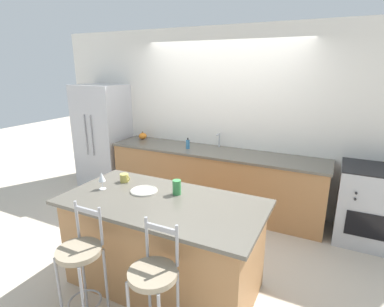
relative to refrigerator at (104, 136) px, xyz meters
The scene contains 15 objects.
ground_plane 2.35m from the refrigerator, ahead, with size 18.00×18.00×0.00m, color beige.
wall_back 2.20m from the refrigerator, ahead, with size 6.00×0.07×2.70m.
back_counter 2.18m from the refrigerator, ahead, with size 3.29×0.71×0.92m.
sink_faucet 2.15m from the refrigerator, ahead, with size 0.02×0.13×0.22m.
kitchen_island 3.01m from the refrigerator, 37.68° to the right, with size 1.93×0.98×0.92m.
refrigerator is the anchor object (origin of this frame).
oven_range 4.28m from the refrigerator, ahead, with size 0.79×0.69×0.97m.
bar_stool_near 3.24m from the refrigerator, 51.39° to the right, with size 0.36×0.36×1.07m.
bar_stool_far 3.68m from the refrigerator, 42.72° to the right, with size 0.36×0.36×1.07m.
dinner_plate 2.70m from the refrigerator, 39.49° to the right, with size 0.27×0.27×0.02m.
wine_glass 2.50m from the refrigerator, 47.99° to the right, with size 0.07×0.07×0.18m.
coffee_mug 2.36m from the refrigerator, 42.44° to the right, with size 0.12×0.09×0.09m.
tumbler_cup 2.91m from the refrigerator, 34.00° to the right, with size 0.08×0.08×0.15m.
pumpkin_decoration 0.77m from the refrigerator, 10.20° to the left, with size 0.14×0.14×0.13m.
soap_bottle 1.74m from the refrigerator, ahead, with size 0.06×0.06×0.17m.
Camera 1 is at (1.62, -3.62, 2.14)m, focal length 28.00 mm.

